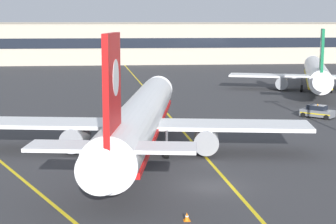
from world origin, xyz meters
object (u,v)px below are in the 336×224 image
at_px(airliner_background, 317,73).
at_px(safety_cone_by_tail, 187,217).
at_px(safety_cone_by_nose_gear, 148,120).
at_px(service_car_nearest, 317,112).
at_px(airliner_foreground, 140,118).

height_order(airliner_background, safety_cone_by_tail, airliner_background).
distance_m(airliner_background, safety_cone_by_nose_gear, 41.78).
distance_m(airliner_background, service_car_nearest, 28.07).
relative_size(service_car_nearest, safety_cone_by_tail, 7.84).
height_order(airliner_foreground, safety_cone_by_nose_gear, airliner_foreground).
height_order(airliner_foreground, airliner_background, airliner_foreground).
height_order(airliner_background, safety_cone_by_nose_gear, airliner_background).
bearing_deg(airliner_foreground, airliner_background, 52.26).
xyz_separation_m(airliner_foreground, airliner_background, (33.47, 43.25, -0.12)).
xyz_separation_m(service_car_nearest, safety_cone_by_tail, (-21.82, -35.26, -0.51)).
height_order(service_car_nearest, safety_cone_by_tail, service_car_nearest).
bearing_deg(safety_cone_by_tail, airliner_foreground, 96.12).
bearing_deg(safety_cone_by_nose_gear, airliner_foreground, -95.97).
height_order(service_car_nearest, safety_cone_by_nose_gear, service_car_nearest).
bearing_deg(safety_cone_by_tail, service_car_nearest, 58.25).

